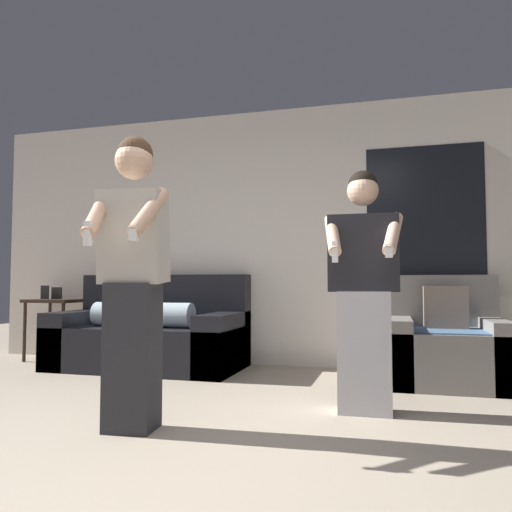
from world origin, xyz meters
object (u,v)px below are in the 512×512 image
object	(u,v)px
couch	(151,336)
armchair	(447,346)
person_left	(133,275)
person_right	(364,290)
side_table	(56,308)

from	to	relation	value
couch	armchair	distance (m)	2.81
armchair	person_left	xyz separation A→B (m)	(-1.90, -1.95, 0.58)
person_right	couch	bearing A→B (deg)	150.64
armchair	person_right	distance (m)	1.42
couch	armchair	world-z (taller)	couch
couch	person_right	xyz separation A→B (m)	(2.19, -1.23, 0.48)
couch	person_left	distance (m)	2.26
armchair	person_left	bearing A→B (deg)	-134.37
couch	person_left	size ratio (longest dim) A/B	1.09
person_right	side_table	bearing A→B (deg)	157.56
side_table	person_right	bearing A→B (deg)	-22.44
couch	side_table	xyz separation A→B (m)	(-1.27, 0.20, 0.26)
side_table	person_right	world-z (taller)	person_right
couch	person_right	bearing A→B (deg)	-29.36
side_table	person_left	world-z (taller)	person_left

